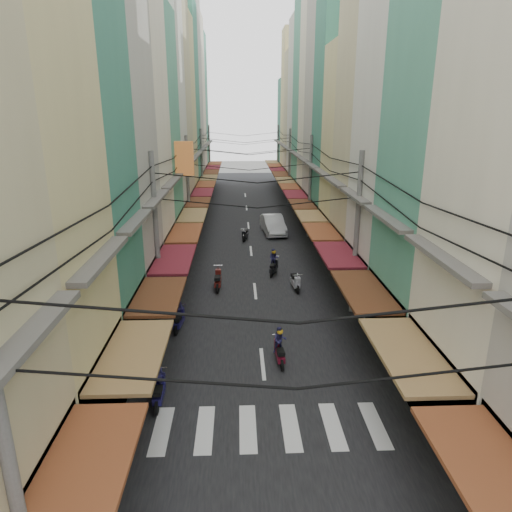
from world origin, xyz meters
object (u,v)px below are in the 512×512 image
object	(u,v)px
market_umbrella	(459,365)
bicycle	(422,365)
white_car	(273,233)
traffic_sign	(435,367)

from	to	relation	value
market_umbrella	bicycle	bearing A→B (deg)	85.26
white_car	traffic_sign	world-z (taller)	traffic_sign
market_umbrella	traffic_sign	distance (m)	0.80
white_car	market_umbrella	distance (m)	25.24
white_car	market_umbrella	xyz separation A→B (m)	(4.21, -24.81, 1.98)
white_car	traffic_sign	xyz separation A→B (m)	(3.40, -24.83, 1.96)
bicycle	white_car	bearing A→B (deg)	-8.61
bicycle	market_umbrella	world-z (taller)	market_umbrella
bicycle	traffic_sign	bearing A→B (deg)	141.78
white_car	market_umbrella	bearing A→B (deg)	-85.60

